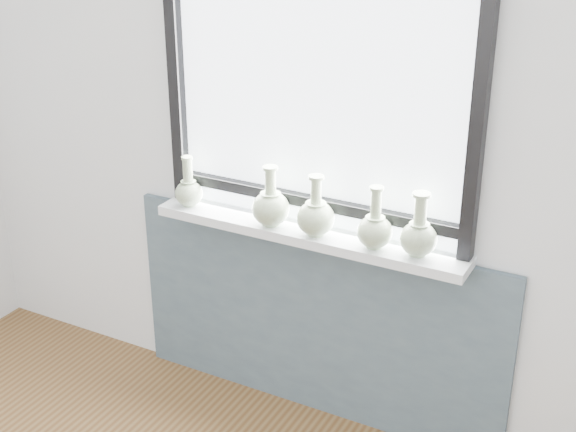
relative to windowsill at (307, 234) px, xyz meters
The scene contains 9 objects.
back_wall 0.43m from the windowsill, 90.00° to the left, with size 3.60×0.02×2.60m, color silver.
apron_panel 0.46m from the windowsill, 90.00° to the left, with size 1.70×0.03×0.86m, color #4B5D68.
windowsill is the anchor object (origin of this frame).
window 0.56m from the windowsill, 90.00° to the left, with size 1.30×0.06×1.05m.
vase_a 0.56m from the windowsill, behind, with size 0.12×0.12×0.22m.
vase_b 0.18m from the windowsill, 169.39° to the right, with size 0.15×0.15×0.25m.
vase_c 0.11m from the windowsill, 28.18° to the right, with size 0.15×0.15×0.25m.
vase_d 0.31m from the windowsill, ahead, with size 0.14×0.14×0.24m.
vase_e 0.47m from the windowsill, ahead, with size 0.14×0.14×0.25m.
Camera 1 is at (1.28, -0.87, 2.23)m, focal length 50.00 mm.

